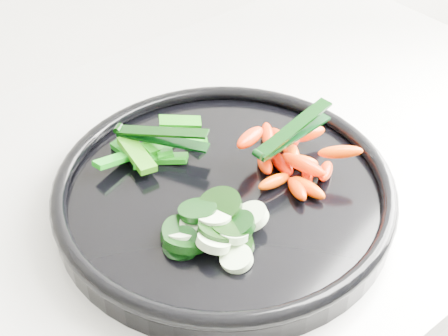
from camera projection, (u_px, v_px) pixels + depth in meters
veggie_tray at (224, 192)px, 0.69m from camera, size 0.46×0.46×0.04m
cucumber_pile at (208, 228)px, 0.62m from camera, size 0.12×0.12×0.04m
carrot_pile at (291, 156)px, 0.70m from camera, size 0.12×0.14×0.05m
pepper_pile at (152, 149)px, 0.72m from camera, size 0.15×0.09×0.03m
tong_carrot at (291, 133)px, 0.68m from camera, size 0.11×0.03×0.02m
tong_pepper at (159, 135)px, 0.71m from camera, size 0.08×0.10×0.02m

